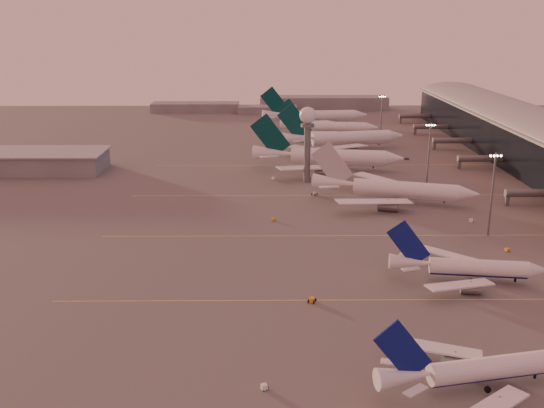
{
  "coord_description": "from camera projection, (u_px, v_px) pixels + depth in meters",
  "views": [
    {
      "loc": [
        -11.21,
        -123.49,
        61.99
      ],
      "look_at": [
        -9.32,
        62.08,
        7.82
      ],
      "focal_mm": 42.0,
      "sensor_mm": 36.0,
      "label": 1
    }
  ],
  "objects": [
    {
      "name": "ground",
      "position": [
        318.0,
        320.0,
        136.02
      ],
      "size": [
        700.0,
        700.0,
        0.0
      ],
      "primitive_type": "plane",
      "color": "#5D5A5A",
      "rests_on": "ground"
    },
    {
      "name": "taxiway_markings",
      "position": [
        404.0,
        234.0,
        190.06
      ],
      "size": [
        180.0,
        185.25,
        0.02
      ],
      "color": "#E6DC51",
      "rests_on": "ground"
    },
    {
      "name": "hangar",
      "position": [
        8.0,
        161.0,
        268.02
      ],
      "size": [
        82.0,
        27.0,
        8.5
      ],
      "color": "slate",
      "rests_on": "ground"
    },
    {
      "name": "radar_tower",
      "position": [
        308.0,
        129.0,
        245.39
      ],
      "size": [
        6.4,
        6.4,
        31.1
      ],
      "color": "slate",
      "rests_on": "ground"
    },
    {
      "name": "mast_b",
      "position": [
        492.0,
        191.0,
        185.5
      ],
      "size": [
        3.6,
        0.56,
        25.0
      ],
      "color": "slate",
      "rests_on": "ground"
    },
    {
      "name": "mast_c",
      "position": [
        429.0,
        153.0,
        238.25
      ],
      "size": [
        3.6,
        0.56,
        25.0
      ],
      "color": "slate",
      "rests_on": "ground"
    },
    {
      "name": "mast_d",
      "position": [
        381.0,
        117.0,
        324.62
      ],
      "size": [
        3.6,
        0.56,
        25.0
      ],
      "color": "slate",
      "rests_on": "ground"
    },
    {
      "name": "distant_horizon",
      "position": [
        285.0,
        105.0,
        447.05
      ],
      "size": [
        165.0,
        37.5,
        9.0
      ],
      "color": "slate",
      "rests_on": "ground"
    },
    {
      "name": "narrowbody_near",
      "position": [
        477.0,
        373.0,
        109.96
      ],
      "size": [
        37.92,
        29.96,
        14.98
      ],
      "color": "white",
      "rests_on": "ground"
    },
    {
      "name": "narrowbody_mid",
      "position": [
        467.0,
        270.0,
        155.19
      ],
      "size": [
        38.68,
        30.67,
        15.16
      ],
      "color": "white",
      "rests_on": "ground"
    },
    {
      "name": "widebody_white",
      "position": [
        394.0,
        193.0,
        222.1
      ],
      "size": [
        56.59,
        44.69,
        20.5
      ],
      "color": "white",
      "rests_on": "ground"
    },
    {
      "name": "greentail_a",
      "position": [
        328.0,
        160.0,
        269.96
      ],
      "size": [
        64.89,
        52.05,
        23.66
      ],
      "color": "white",
      "rests_on": "ground"
    },
    {
      "name": "greentail_b",
      "position": [
        343.0,
        141.0,
        312.43
      ],
      "size": [
        63.91,
        51.12,
        23.47
      ],
      "color": "white",
      "rests_on": "ground"
    },
    {
      "name": "greentail_c",
      "position": [
        329.0,
        129.0,
        350.52
      ],
      "size": [
        54.85,
        44.0,
        20.0
      ],
      "color": "white",
      "rests_on": "ground"
    },
    {
      "name": "greentail_d",
      "position": [
        315.0,
        118.0,
        383.54
      ],
      "size": [
        65.04,
        52.3,
        23.64
      ],
      "color": "white",
      "rests_on": "ground"
    },
    {
      "name": "gsv_truck_a",
      "position": [
        266.0,
        384.0,
        110.34
      ],
      "size": [
        5.55,
        3.63,
        2.11
      ],
      "color": "white",
      "rests_on": "ground"
    },
    {
      "name": "gsv_tug_mid",
      "position": [
        312.0,
        300.0,
        144.37
      ],
      "size": [
        4.24,
        3.44,
        1.05
      ],
      "color": "gold",
      "rests_on": "ground"
    },
    {
      "name": "gsv_truck_b",
      "position": [
        509.0,
        248.0,
        175.86
      ],
      "size": [
        5.22,
        3.14,
        1.99
      ],
      "color": "gold",
      "rests_on": "ground"
    },
    {
      "name": "gsv_truck_c",
      "position": [
        274.0,
        218.0,
        202.49
      ],
      "size": [
        4.37,
        4.92,
        1.97
      ],
      "color": "gold",
      "rests_on": "ground"
    },
    {
      "name": "gsv_catering_b",
      "position": [
        472.0,
        216.0,
        200.72
      ],
      "size": [
        5.43,
        2.93,
        4.28
      ],
      "color": "white",
      "rests_on": "ground"
    },
    {
      "name": "gsv_tug_far",
      "position": [
        314.0,
        194.0,
        232.13
      ],
      "size": [
        4.0,
        4.19,
        1.04
      ],
      "color": "white",
      "rests_on": "ground"
    },
    {
      "name": "gsv_truck_d",
      "position": [
        273.0,
        177.0,
        254.83
      ],
      "size": [
        3.27,
        5.65,
        2.15
      ],
      "color": "white",
      "rests_on": "ground"
    },
    {
      "name": "gsv_tug_hangar",
      "position": [
        407.0,
        159.0,
        290.55
      ],
      "size": [
        4.08,
        3.27,
        1.01
      ],
      "color": "#505255",
      "rests_on": "ground"
    }
  ]
}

